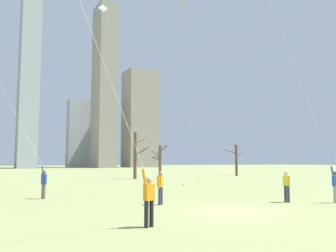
{
  "coord_description": "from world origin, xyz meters",
  "views": [
    {
      "loc": [
        -9.58,
        -12.62,
        2.09
      ],
      "look_at": [
        0.0,
        6.0,
        4.15
      ],
      "focal_mm": 39.01,
      "sensor_mm": 36.0,
      "label": 1
    }
  ],
  "objects_px": {
    "distant_kite_low_near_trees_white": "(107,22)",
    "bare_tree_far_right_edge": "(160,160)",
    "distant_kite_drifting_right_red": "(200,13)",
    "kite_flyer_midfield_right_blue": "(304,98)",
    "kite_flyer_midfield_left_teal": "(126,135)",
    "bare_tree_left_of_center": "(236,158)",
    "distant_kite_high_overhead_yellow": "(185,21)",
    "bystander_watching_nearby": "(287,185)",
    "bystander_far_off_by_trees": "(160,186)",
    "bare_tree_rightmost": "(136,154)",
    "kite_flyer_foreground_right_purple": "(27,146)"
  },
  "relations": [
    {
      "from": "distant_kite_high_overhead_yellow",
      "to": "bare_tree_rightmost",
      "type": "xyz_separation_m",
      "value": [
        -6.63,
        0.91,
        -17.87
      ]
    },
    {
      "from": "bystander_far_off_by_trees",
      "to": "distant_kite_low_near_trees_white",
      "type": "relative_size",
      "value": 0.08
    },
    {
      "from": "kite_flyer_foreground_right_purple",
      "to": "distant_kite_low_near_trees_white",
      "type": "distance_m",
      "value": 25.34
    },
    {
      "from": "bystander_watching_nearby",
      "to": "distant_kite_high_overhead_yellow",
      "type": "xyz_separation_m",
      "value": [
        9.5,
        26.91,
        20.0
      ]
    },
    {
      "from": "bare_tree_rightmost",
      "to": "bystander_far_off_by_trees",
      "type": "bearing_deg",
      "value": -109.62
    },
    {
      "from": "distant_kite_drifting_right_red",
      "to": "bare_tree_left_of_center",
      "type": "distance_m",
      "value": 23.72
    },
    {
      "from": "bare_tree_far_right_edge",
      "to": "bare_tree_left_of_center",
      "type": "height_order",
      "value": "bare_tree_left_of_center"
    },
    {
      "from": "kite_flyer_midfield_left_teal",
      "to": "bare_tree_far_right_edge",
      "type": "height_order",
      "value": "kite_flyer_midfield_left_teal"
    },
    {
      "from": "bystander_watching_nearby",
      "to": "bare_tree_far_right_edge",
      "type": "height_order",
      "value": "bare_tree_far_right_edge"
    },
    {
      "from": "kite_flyer_midfield_right_blue",
      "to": "bystander_watching_nearby",
      "type": "distance_m",
      "value": 4.58
    },
    {
      "from": "kite_flyer_midfield_right_blue",
      "to": "bystander_watching_nearby",
      "type": "relative_size",
      "value": 13.05
    },
    {
      "from": "kite_flyer_foreground_right_purple",
      "to": "distant_kite_high_overhead_yellow",
      "type": "bearing_deg",
      "value": 39.54
    },
    {
      "from": "distant_kite_low_near_trees_white",
      "to": "bare_tree_rightmost",
      "type": "xyz_separation_m",
      "value": [
        4.36,
        1.39,
        -15.67
      ]
    },
    {
      "from": "kite_flyer_midfield_right_blue",
      "to": "bare_tree_far_right_edge",
      "type": "bearing_deg",
      "value": 76.76
    },
    {
      "from": "kite_flyer_midfield_right_blue",
      "to": "bystander_far_off_by_trees",
      "type": "relative_size",
      "value": 13.05
    },
    {
      "from": "kite_flyer_midfield_left_teal",
      "to": "bare_tree_far_right_edge",
      "type": "distance_m",
      "value": 40.62
    },
    {
      "from": "distant_kite_low_near_trees_white",
      "to": "bare_tree_far_right_edge",
      "type": "xyz_separation_m",
      "value": [
        9.65,
        5.42,
        -16.35
      ]
    },
    {
      "from": "kite_flyer_midfield_left_teal",
      "to": "bare_tree_left_of_center",
      "type": "relative_size",
      "value": 2.36
    },
    {
      "from": "kite_flyer_foreground_right_purple",
      "to": "bystander_watching_nearby",
      "type": "bearing_deg",
      "value": -38.49
    },
    {
      "from": "bare_tree_far_right_edge",
      "to": "distant_kite_low_near_trees_white",
      "type": "bearing_deg",
      "value": -150.68
    },
    {
      "from": "bare_tree_far_right_edge",
      "to": "bare_tree_rightmost",
      "type": "height_order",
      "value": "bare_tree_rightmost"
    },
    {
      "from": "distant_kite_high_overhead_yellow",
      "to": "bare_tree_left_of_center",
      "type": "xyz_separation_m",
      "value": [
        10.89,
        3.5,
        -18.31
      ]
    },
    {
      "from": "distant_kite_high_overhead_yellow",
      "to": "bare_tree_rightmost",
      "type": "distance_m",
      "value": 19.08
    },
    {
      "from": "bystander_far_off_by_trees",
      "to": "bare_tree_left_of_center",
      "type": "xyz_separation_m",
      "value": [
        26.71,
        28.36,
        1.69
      ]
    },
    {
      "from": "kite_flyer_midfield_left_teal",
      "to": "bare_tree_left_of_center",
      "type": "distance_m",
      "value": 46.41
    },
    {
      "from": "kite_flyer_midfield_right_blue",
      "to": "kite_flyer_midfield_left_teal",
      "type": "xyz_separation_m",
      "value": [
        -10.96,
        -3.26,
        -2.48
      ]
    },
    {
      "from": "kite_flyer_midfield_right_blue",
      "to": "bare_tree_rightmost",
      "type": "height_order",
      "value": "kite_flyer_midfield_right_blue"
    },
    {
      "from": "kite_flyer_foreground_right_purple",
      "to": "bare_tree_rightmost",
      "type": "relative_size",
      "value": 1.87
    },
    {
      "from": "kite_flyer_foreground_right_purple",
      "to": "distant_kite_drifting_right_red",
      "type": "bearing_deg",
      "value": 27.88
    },
    {
      "from": "distant_kite_low_near_trees_white",
      "to": "bare_tree_rightmost",
      "type": "bearing_deg",
      "value": 17.68
    },
    {
      "from": "kite_flyer_foreground_right_purple",
      "to": "bare_tree_rightmost",
      "type": "xyz_separation_m",
      "value": [
        14.64,
        18.46,
        -0.01
      ]
    },
    {
      "from": "kite_flyer_midfield_right_blue",
      "to": "distant_kite_drifting_right_red",
      "type": "xyz_separation_m",
      "value": [
        6.66,
        20.3,
        13.48
      ]
    },
    {
      "from": "kite_flyer_midfield_left_teal",
      "to": "distant_kite_high_overhead_yellow",
      "type": "xyz_separation_m",
      "value": [
        20.02,
        31.13,
        18.03
      ]
    },
    {
      "from": "kite_flyer_midfield_right_blue",
      "to": "bystander_watching_nearby",
      "type": "xyz_separation_m",
      "value": [
        -0.45,
        0.96,
        -4.45
      ]
    },
    {
      "from": "bare_tree_left_of_center",
      "to": "kite_flyer_midfield_left_teal",
      "type": "bearing_deg",
      "value": -131.75
    },
    {
      "from": "kite_flyer_midfield_right_blue",
      "to": "distant_kite_high_overhead_yellow",
      "type": "xyz_separation_m",
      "value": [
        9.05,
        27.87,
        15.55
      ]
    },
    {
      "from": "distant_kite_drifting_right_red",
      "to": "bare_tree_far_right_edge",
      "type": "relative_size",
      "value": 5.13
    },
    {
      "from": "kite_flyer_midfield_left_teal",
      "to": "distant_kite_drifting_right_red",
      "type": "xyz_separation_m",
      "value": [
        17.63,
        23.56,
        15.97
      ]
    },
    {
      "from": "kite_flyer_midfield_left_teal",
      "to": "bystander_watching_nearby",
      "type": "xyz_separation_m",
      "value": [
        10.51,
        4.22,
        -1.97
      ]
    },
    {
      "from": "kite_flyer_midfield_right_blue",
      "to": "bystander_watching_nearby",
      "type": "bearing_deg",
      "value": 115.06
    },
    {
      "from": "kite_flyer_midfield_right_blue",
      "to": "distant_kite_low_near_trees_white",
      "type": "bearing_deg",
      "value": 94.04
    },
    {
      "from": "distant_kite_drifting_right_red",
      "to": "bare_tree_far_right_edge",
      "type": "distance_m",
      "value": 20.72
    },
    {
      "from": "kite_flyer_foreground_right_purple",
      "to": "distant_kite_low_near_trees_white",
      "type": "bearing_deg",
      "value": 58.96
    },
    {
      "from": "kite_flyer_midfield_right_blue",
      "to": "bare_tree_rightmost",
      "type": "distance_m",
      "value": 28.98
    },
    {
      "from": "bare_tree_left_of_center",
      "to": "bare_tree_far_right_edge",
      "type": "bearing_deg",
      "value": 173.27
    },
    {
      "from": "bare_tree_far_right_edge",
      "to": "kite_flyer_midfield_left_teal",
      "type": "bearing_deg",
      "value": -117.38
    },
    {
      "from": "bystander_watching_nearby",
      "to": "bystander_far_off_by_trees",
      "type": "height_order",
      "value": "same"
    },
    {
      "from": "distant_kite_low_near_trees_white",
      "to": "distant_kite_drifting_right_red",
      "type": "bearing_deg",
      "value": -39.5
    },
    {
      "from": "bystander_watching_nearby",
      "to": "distant_kite_high_overhead_yellow",
      "type": "distance_m",
      "value": 34.85
    },
    {
      "from": "distant_kite_drifting_right_red",
      "to": "bare_tree_far_right_edge",
      "type": "bearing_deg",
      "value": 85.17
    }
  ]
}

